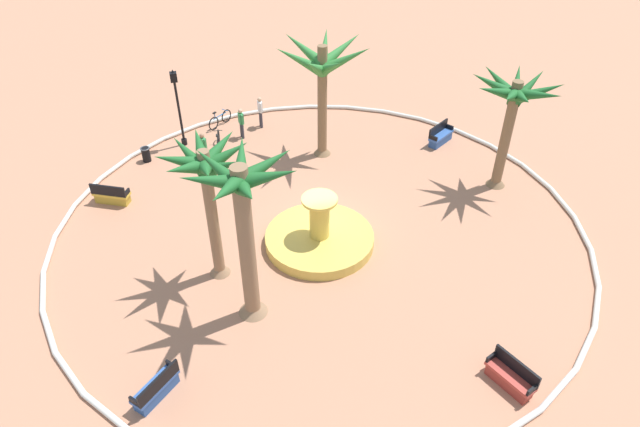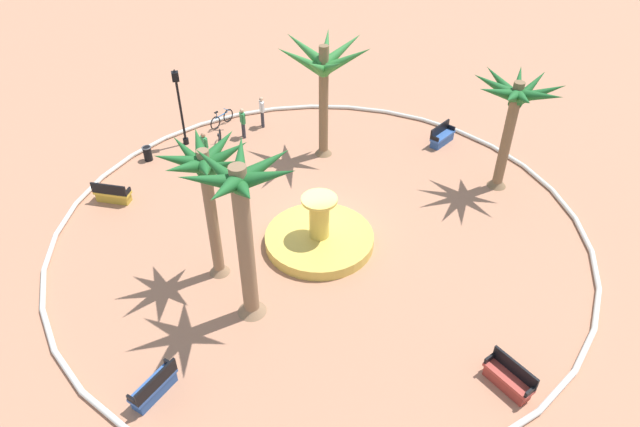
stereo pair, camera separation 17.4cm
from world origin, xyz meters
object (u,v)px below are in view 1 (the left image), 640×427
Objects in this scene: fountain at (320,238)px; palm_tree_mid_plaza at (243,210)px; palm_tree_far_side at (323,70)px; person_cyclist_helmet at (241,122)px; bench_east at (156,389)px; lamppost at (178,102)px; bicycle_red_frame at (218,141)px; bench_southeast at (510,378)px; bench_west at (440,137)px; palm_tree_near_fountain at (513,102)px; person_cyclist_photo at (203,147)px; trash_bin at (146,154)px; person_pedestrian_stroll at (260,111)px; bench_north at (112,196)px; palm_tree_by_curb at (206,176)px; bicycle_by_lamppost at (220,119)px.

palm_tree_mid_plaza reaches higher than fountain.
palm_tree_far_side reaches higher than person_cyclist_helmet.
lamppost is at bearing -97.04° from bench_east.
person_cyclist_helmet is at bearing -150.29° from bicycle_red_frame.
bench_west is at bearing -105.81° from bench_southeast.
person_cyclist_photo is at bearing -22.64° from palm_tree_near_fountain.
bench_west is 2.20× the size of trash_bin.
palm_tree_mid_plaza is 13.65m from person_pedestrian_stroll.
bench_north is 17.54m from bench_southeast.
lamppost is at bearing -82.91° from palm_tree_mid_plaza.
palm_tree_near_fountain reaches higher than person_pedestrian_stroll.
palm_tree_by_curb is 11.67m from person_pedestrian_stroll.
bench_east is at bearing 76.06° from bicycle_red_frame.
person_cyclist_helmet is (5.64, -16.99, 0.56)m from bench_southeast.
palm_tree_by_curb reaches higher than bicycle_red_frame.
bench_west is at bearing 174.54° from person_cyclist_photo.
fountain is 7.93m from palm_tree_far_side.
person_cyclist_photo is (-2.67, -12.75, 0.55)m from bench_east.
palm_tree_far_side is 3.36× the size of bicycle_red_frame.
bicycle_red_frame is 2.97m from person_pedestrian_stroll.
palm_tree_near_fountain is 0.85× the size of palm_tree_mid_plaza.
palm_tree_near_fountain is 11.57m from bench_southeast.
person_cyclist_helmet is 0.96× the size of person_pedestrian_stroll.
palm_tree_mid_plaza reaches higher than bench_east.
person_pedestrian_stroll is at bearing -86.65° from fountain.
bench_southeast is (-10.40, 2.30, 0.00)m from bench_east.
bench_southeast is 17.91m from person_cyclist_helmet.
palm_tree_by_curb is 3.49× the size of person_cyclist_photo.
lamppost is at bearing 11.35° from person_pedestrian_stroll.
palm_tree_near_fountain is 3.54× the size of bench_east.
trash_bin is at bearing -21.82° from palm_tree_near_fountain.
palm_tree_far_side reaches higher than person_cyclist_photo.
fountain reaches higher than person_cyclist_photo.
person_cyclist_helmet is at bearing -146.60° from bench_north.
person_cyclist_photo is (11.67, -1.12, 0.55)m from bench_west.
palm_tree_mid_plaza is at bearing 43.18° from fountain.
trash_bin is (8.38, -1.47, -3.94)m from palm_tree_far_side.
palm_tree_by_curb is at bearing 125.54° from bench_north.
person_cyclist_helmet is at bearing -103.33° from palm_tree_by_curb.
fountain reaches higher than bench_north.
person_pedestrian_stroll is (-2.56, -12.93, -3.53)m from palm_tree_mid_plaza.
palm_tree_mid_plaza reaches higher than person_cyclist_helmet.
bicycle_by_lamppost is at bearing -70.41° from bench_southeast.
lamppost is at bearing -28.35° from palm_tree_near_fountain.
bicycle_red_frame is (10.88, -2.32, 0.04)m from bench_west.
palm_tree_mid_plaza is (11.90, 4.88, 0.35)m from palm_tree_near_fountain.
fountain is 6.00m from palm_tree_mid_plaza.
person_cyclist_helmet is at bearing -79.35° from fountain.
palm_tree_far_side is 7.29m from lamppost.
trash_bin is 0.55× the size of bicycle_by_lamppost.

